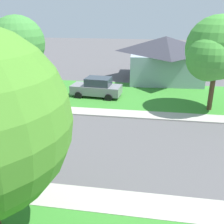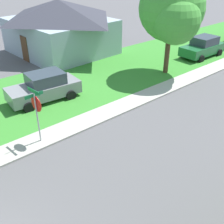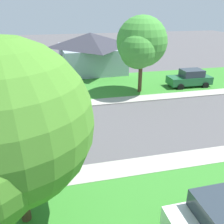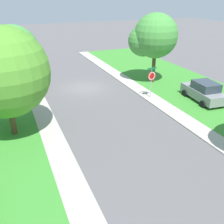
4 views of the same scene
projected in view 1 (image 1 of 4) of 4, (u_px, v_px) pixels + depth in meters
The scene contains 8 objects.
sidewalk_east at pixel (150, 206), 9.94m from camera, with size 1.40×56.00×0.10m, color #ADA89E.
sidewalk_west at pixel (152, 115), 18.59m from camera, with size 1.40×56.00×0.10m, color #ADA89E.
lawn_west at pixel (153, 96), 22.92m from camera, with size 8.00×56.00×0.08m, color #38842D.
stop_sign_far_corner at pixel (55, 87), 18.87m from camera, with size 0.92×0.92×2.77m.
car_grey_behind_trees at pixel (97, 88), 22.40m from camera, with size 2.32×4.44×1.76m.
tree_sidewalk_mid at pixel (15, 45), 20.51m from camera, with size 4.60×4.28×6.85m.
tree_sidewalk_near at pixel (216, 51), 17.82m from camera, with size 4.82×4.49×6.93m.
house_left_setback at pixel (165, 57), 28.12m from camera, with size 9.38×8.24×4.60m.
Camera 1 is at (12.76, 11.79, 7.07)m, focal length 41.30 mm.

